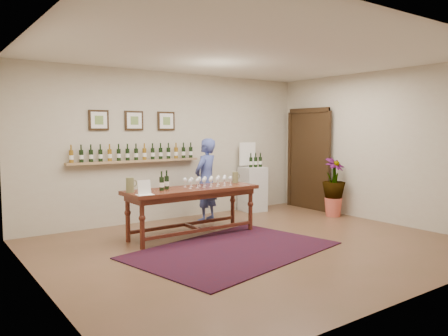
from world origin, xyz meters
TOP-DOWN VIEW (x-y plane):
  - ground at (0.00, 0.00)m, footprint 6.00×6.00m
  - room_shell at (2.11, 1.86)m, footprint 6.00×6.00m
  - rug at (-0.43, -0.03)m, footprint 3.15×2.42m
  - tasting_table at (-0.44, 1.06)m, footprint 2.22×0.73m
  - table_glasses at (-0.13, 1.08)m, footprint 1.18×0.34m
  - table_bottles at (-0.93, 1.09)m, footprint 0.31×0.18m
  - pitcher_left at (-1.47, 1.14)m, footprint 0.16×0.16m
  - pitcher_right at (0.52, 1.18)m, footprint 0.12×0.12m
  - menu_card at (-1.40, 0.82)m, footprint 0.25×0.19m
  - display_pedestal at (1.74, 2.20)m, footprint 0.51×0.51m
  - pedestal_bottles at (1.77, 2.14)m, footprint 0.34×0.12m
  - info_sign at (1.73, 2.36)m, footprint 0.39×0.06m
  - potted_plant at (2.67, 0.81)m, footprint 0.57×0.57m
  - person at (0.37, 1.90)m, footprint 0.67×0.57m

SIDE VIEW (x-z plane):
  - ground at x=0.00m, z-range 0.00..0.00m
  - rug at x=-0.43m, z-range 0.00..0.02m
  - display_pedestal at x=1.74m, z-range 0.00..0.93m
  - potted_plant at x=2.67m, z-range 0.08..1.09m
  - tasting_table at x=-0.44m, z-range 0.27..1.06m
  - person at x=0.37m, z-range 0.00..1.56m
  - table_glasses at x=-0.13m, z-range 0.78..0.95m
  - pitcher_right at x=0.52m, z-range 0.78..0.98m
  - menu_card at x=-1.40m, z-range 0.78..1.00m
  - pitcher_left at x=-1.47m, z-range 0.78..1.01m
  - table_bottles at x=-0.93m, z-range 0.78..1.11m
  - pedestal_bottles at x=1.77m, z-range 0.93..1.26m
  - room_shell at x=2.11m, z-range -1.88..4.12m
  - info_sign at x=1.73m, z-range 0.93..1.47m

